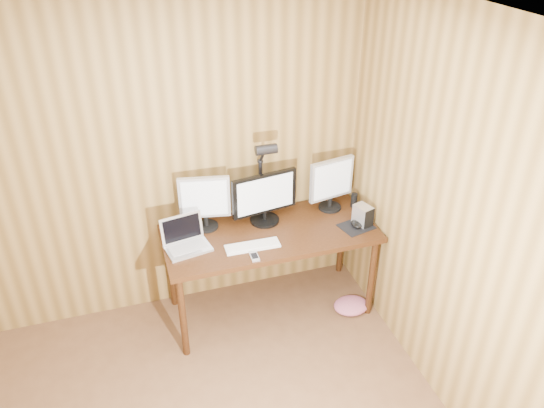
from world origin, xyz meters
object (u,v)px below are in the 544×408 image
desk_lamp (264,168)px  hard_drive (363,215)px  monitor_center (265,198)px  desk (267,240)px  monitor_right (331,183)px  monitor_left (205,201)px  laptop (185,240)px  speaker (354,200)px  keyboard (252,246)px  mouse (356,224)px  phone (254,256)px

desk_lamp → hard_drive: bearing=-17.2°
monitor_center → desk_lamp: bearing=68.9°
desk → monitor_right: monitor_right is taller
monitor_center → monitor_left: size_ratio=1.21×
monitor_center → laptop: (-0.64, -0.15, -0.16)m
desk → speaker: (0.75, 0.07, 0.18)m
laptop → keyboard: size_ratio=0.87×
keyboard → monitor_left: bearing=127.7°
monitor_center → monitor_right: monitor_right is taller
monitor_center → mouse: monitor_center is taller
speaker → desk_lamp: (-0.73, 0.08, 0.36)m
keyboard → mouse: bearing=2.5°
monitor_center → keyboard: size_ratio=1.30×
keyboard → desk_lamp: size_ratio=0.58×
hard_drive → keyboard: bearing=164.7°
keyboard → phone: size_ratio=3.53×
monitor_center → mouse: size_ratio=4.55×
monitor_left → speaker: bearing=8.2°
keyboard → desk: bearing=52.6°
monitor_left → keyboard: (0.26, -0.36, -0.22)m
desk_lamp → mouse: bearing=-20.9°
monitor_right → laptop: (-1.20, -0.18, -0.18)m
monitor_right → hard_drive: monitor_right is taller
laptop → keyboard: laptop is taller
keyboard → hard_drive: size_ratio=2.41×
desk → phone: bearing=-119.9°
desk → laptop: 0.66m
speaker → desk_lamp: size_ratio=0.18×
phone → hard_drive: bearing=12.7°
monitor_left → laptop: bearing=-122.9°
keyboard → speaker: 0.98m
laptop → phone: laptop is taller
monitor_center → keyboard: monitor_center is taller
monitor_right → desk: bearing=179.6°
monitor_right → monitor_left: bearing=167.4°
speaker → hard_drive: bearing=-100.5°
laptop → speaker: laptop is taller
mouse → desk_lamp: desk_lamp is taller
desk → laptop: size_ratio=4.60×
laptop → phone: size_ratio=3.09×
desk_lamp → laptop: bearing=-152.7°
monitor_center → monitor_left: bearing=164.7°
laptop → desk: bearing=-4.6°
desk → keyboard: size_ratio=4.01×
mouse → phone: mouse is taller
laptop → speaker: bearing=-5.1°
monitor_center → monitor_right: size_ratio=1.20×
desk → monitor_center: bearing=86.6°
monitor_right → laptop: bearing=177.1°
desk → desk_lamp: size_ratio=2.33×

